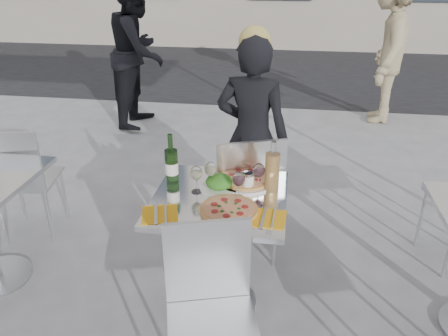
# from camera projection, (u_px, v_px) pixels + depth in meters

# --- Properties ---
(ground) EXTENTS (80.00, 80.00, 0.00)m
(ground) POSITION_uv_depth(u_px,v_px,m) (220.00, 302.00, 2.69)
(ground) COLOR slate
(street_asphalt) EXTENTS (24.00, 5.00, 0.00)m
(street_asphalt) POSITION_uv_depth(u_px,v_px,m) (273.00, 69.00, 8.49)
(street_asphalt) COLOR black
(street_asphalt) RESTS_ON ground
(main_table) EXTENTS (0.72, 0.72, 0.75)m
(main_table) POSITION_uv_depth(u_px,v_px,m) (220.00, 229.00, 2.46)
(main_table) COLOR #B7BABF
(main_table) RESTS_ON ground
(chair_far) EXTENTS (0.56, 0.56, 0.95)m
(chair_far) POSITION_uv_depth(u_px,v_px,m) (246.00, 191.00, 2.83)
(chair_far) COLOR silver
(chair_far) RESTS_ON ground
(chair_near) EXTENTS (0.50, 0.51, 0.88)m
(chair_near) POSITION_uv_depth(u_px,v_px,m) (211.00, 301.00, 1.97)
(chair_near) COLOR silver
(chair_near) RESTS_ON ground
(side_chair_lfar) EXTENTS (0.47, 0.48, 0.89)m
(side_chair_lfar) POSITION_uv_depth(u_px,v_px,m) (21.00, 175.00, 3.11)
(side_chair_lfar) COLOR silver
(side_chair_lfar) RESTS_ON ground
(woman_diner) EXTENTS (0.58, 0.42, 1.48)m
(woman_diner) POSITION_uv_depth(u_px,v_px,m) (252.00, 136.00, 3.21)
(woman_diner) COLOR black
(woman_diner) RESTS_ON ground
(pedestrian_a) EXTENTS (0.70, 0.89, 1.82)m
(pedestrian_a) POSITION_uv_depth(u_px,v_px,m) (138.00, 52.00, 5.29)
(pedestrian_a) COLOR black
(pedestrian_a) RESTS_ON ground
(pedestrian_b) EXTENTS (0.89, 1.32, 1.90)m
(pedestrian_b) POSITION_uv_depth(u_px,v_px,m) (386.00, 46.00, 5.38)
(pedestrian_b) COLOR #978561
(pedestrian_b) RESTS_ON ground
(pizza_near) EXTENTS (0.30, 0.30, 0.02)m
(pizza_near) POSITION_uv_depth(u_px,v_px,m) (229.00, 209.00, 2.23)
(pizza_near) COLOR #E0AA57
(pizza_near) RESTS_ON main_table
(pizza_far) EXTENTS (0.34, 0.34, 0.03)m
(pizza_far) POSITION_uv_depth(u_px,v_px,m) (246.00, 179.00, 2.53)
(pizza_far) COLOR white
(pizza_far) RESTS_ON main_table
(salad_plate) EXTENTS (0.22, 0.22, 0.09)m
(salad_plate) POSITION_uv_depth(u_px,v_px,m) (219.00, 183.00, 2.43)
(salad_plate) COLOR white
(salad_plate) RESTS_ON main_table
(wine_bottle) EXTENTS (0.07, 0.08, 0.29)m
(wine_bottle) POSITION_uv_depth(u_px,v_px,m) (172.00, 164.00, 2.47)
(wine_bottle) COLOR #26501E
(wine_bottle) RESTS_ON main_table
(carafe) EXTENTS (0.08, 0.08, 0.29)m
(carafe) POSITION_uv_depth(u_px,v_px,m) (272.00, 171.00, 2.39)
(carafe) COLOR tan
(carafe) RESTS_ON main_table
(sugar_shaker) EXTENTS (0.06, 0.06, 0.11)m
(sugar_shaker) POSITION_uv_depth(u_px,v_px,m) (248.00, 181.00, 2.42)
(sugar_shaker) COLOR white
(sugar_shaker) RESTS_ON main_table
(wineglass_white_a) EXTENTS (0.07, 0.07, 0.16)m
(wineglass_white_a) POSITION_uv_depth(u_px,v_px,m) (196.00, 174.00, 2.37)
(wineglass_white_a) COLOR white
(wineglass_white_a) RESTS_ON main_table
(wineglass_white_b) EXTENTS (0.07, 0.07, 0.16)m
(wineglass_white_b) POSITION_uv_depth(u_px,v_px,m) (211.00, 170.00, 2.42)
(wineglass_white_b) COLOR white
(wineglass_white_b) RESTS_ON main_table
(wineglass_red_a) EXTENTS (0.07, 0.07, 0.16)m
(wineglass_red_a) POSITION_uv_depth(u_px,v_px,m) (239.00, 180.00, 2.31)
(wineglass_red_a) COLOR white
(wineglass_red_a) RESTS_ON main_table
(wineglass_red_b) EXTENTS (0.07, 0.07, 0.16)m
(wineglass_red_b) POSITION_uv_depth(u_px,v_px,m) (259.00, 171.00, 2.40)
(wineglass_red_b) COLOR white
(wineglass_red_b) RESTS_ON main_table
(napkin_left) EXTENTS (0.22, 0.22, 0.01)m
(napkin_left) POSITION_uv_depth(u_px,v_px,m) (160.00, 214.00, 2.20)
(napkin_left) COLOR #ECA714
(napkin_left) RESTS_ON main_table
(napkin_right) EXTENTS (0.19, 0.20, 0.01)m
(napkin_right) POSITION_uv_depth(u_px,v_px,m) (267.00, 218.00, 2.17)
(napkin_right) COLOR #ECA714
(napkin_right) RESTS_ON main_table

